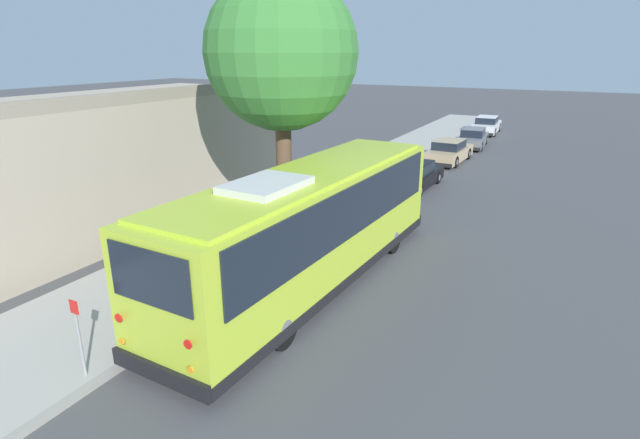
{
  "coord_description": "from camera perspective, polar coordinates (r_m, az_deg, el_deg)",
  "views": [
    {
      "loc": [
        -10.96,
        -6.24,
        6.31
      ],
      "look_at": [
        2.03,
        0.56,
        1.3
      ],
      "focal_mm": 28.0,
      "sensor_mm": 36.0,
      "label": 1
    }
  ],
  "objects": [
    {
      "name": "ground_plane",
      "position": [
        14.1,
        -1.82,
        -7.72
      ],
      "size": [
        160.0,
        160.0,
        0.0
      ],
      "primitive_type": "plane",
      "color": "#474749"
    },
    {
      "name": "sign_post_far",
      "position": [
        12.11,
        -18.78,
        -9.8
      ],
      "size": [
        0.06,
        0.06,
        1.11
      ],
      "color": "gray",
      "rests_on": "sidewalk_slab"
    },
    {
      "name": "street_tree",
      "position": [
        16.73,
        -4.21,
        19.56
      ],
      "size": [
        4.9,
        4.9,
        9.25
      ],
      "color": "brown",
      "rests_on": "sidewalk_slab"
    },
    {
      "name": "parked_sedan_tan",
      "position": [
        30.54,
        14.52,
        7.51
      ],
      "size": [
        4.54,
        1.95,
        1.32
      ],
      "rotation": [
        0.0,
        0.0,
        -0.05
      ],
      "color": "tan",
      "rests_on": "ground"
    },
    {
      "name": "parked_sedan_black",
      "position": [
        24.26,
        10.61,
        4.9
      ],
      "size": [
        4.63,
        1.86,
        1.28
      ],
      "rotation": [
        0.0,
        0.0,
        -0.03
      ],
      "color": "black",
      "rests_on": "ground"
    },
    {
      "name": "parked_sedan_gray",
      "position": [
        35.91,
        17.05,
        8.88
      ],
      "size": [
        4.52,
        1.93,
        1.28
      ],
      "rotation": [
        0.0,
        0.0,
        0.07
      ],
      "color": "slate",
      "rests_on": "ground"
    },
    {
      "name": "sidewalk_slab",
      "position": [
        16.04,
        -13.35,
        -4.56
      ],
      "size": [
        80.0,
        4.16,
        0.15
      ],
      "primitive_type": "cube",
      "color": "#A3A099",
      "rests_on": "ground"
    },
    {
      "name": "parked_sedan_white",
      "position": [
        42.22,
        18.5,
        10.16
      ],
      "size": [
        4.65,
        1.92,
        1.33
      ],
      "rotation": [
        0.0,
        0.0,
        0.04
      ],
      "color": "silver",
      "rests_on": "ground"
    },
    {
      "name": "shuttle_bus",
      "position": [
        13.64,
        -1.09,
        -0.29
      ],
      "size": [
        11.43,
        3.02,
        3.43
      ],
      "rotation": [
        0.0,
        0.0,
        -0.04
      ],
      "color": "#ADC633",
      "rests_on": "ground"
    },
    {
      "name": "building_backdrop",
      "position": [
        20.0,
        -26.3,
        5.44
      ],
      "size": [
        18.21,
        6.18,
        5.05
      ],
      "color": "tan",
      "rests_on": "ground"
    },
    {
      "name": "sign_post_near",
      "position": [
        11.0,
        -25.81,
        -12.05
      ],
      "size": [
        0.06,
        0.22,
        1.66
      ],
      "color": "gray",
      "rests_on": "sidewalk_slab"
    },
    {
      "name": "fire_hydrant",
      "position": [
        21.9,
        4.45,
        3.56
      ],
      "size": [
        0.22,
        0.22,
        0.81
      ],
      "color": "gold",
      "rests_on": "sidewalk_slab"
    },
    {
      "name": "curb_strip",
      "position": [
        14.81,
        -6.98,
        -6.19
      ],
      "size": [
        80.0,
        0.14,
        0.15
      ],
      "primitive_type": "cube",
      "color": "gray",
      "rests_on": "ground"
    }
  ]
}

